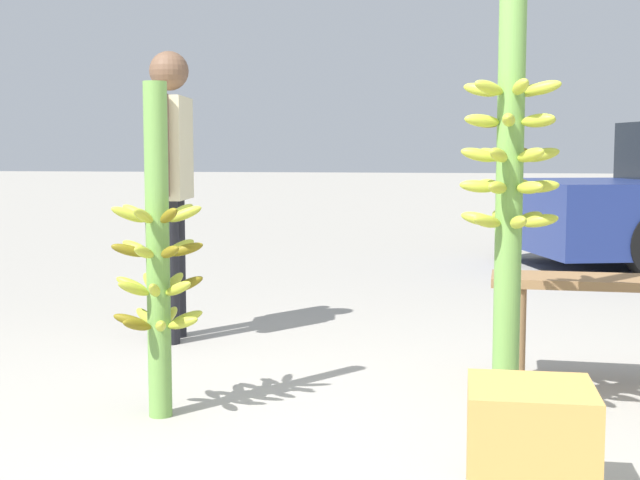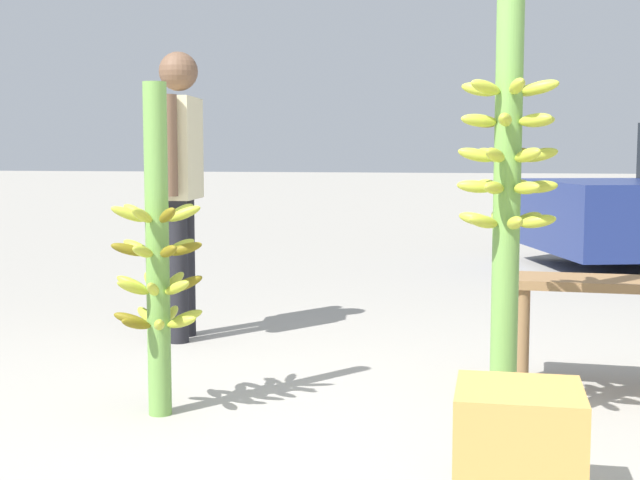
{
  "view_description": "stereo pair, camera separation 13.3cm",
  "coord_description": "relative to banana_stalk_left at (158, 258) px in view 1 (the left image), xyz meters",
  "views": [
    {
      "loc": [
        0.53,
        -2.93,
        1.06
      ],
      "look_at": [
        -0.05,
        0.67,
        0.69
      ],
      "focal_mm": 50.0,
      "sensor_mm": 36.0,
      "label": 1
    },
    {
      "loc": [
        0.66,
        -2.91,
        1.06
      ],
      "look_at": [
        -0.05,
        0.67,
        0.69
      ],
      "focal_mm": 50.0,
      "sensor_mm": 36.0,
      "label": 2
    }
  ],
  "objects": [
    {
      "name": "ground_plane",
      "position": [
        0.66,
        -0.4,
        -0.64
      ],
      "size": [
        80.0,
        80.0,
        0.0
      ],
      "primitive_type": "plane",
      "color": "#9E998E"
    },
    {
      "name": "banana_stalk_left",
      "position": [
        0.0,
        0.0,
        0.0
      ],
      "size": [
        0.37,
        0.37,
        1.33
      ],
      "color": "#6B9E47",
      "rests_on": "ground_plane"
    },
    {
      "name": "vendor_person",
      "position": [
        -0.41,
        1.39,
        0.32
      ],
      "size": [
        0.23,
        0.61,
        1.6
      ],
      "rotation": [
        0.0,
        0.0,
        1.69
      ],
      "color": "black",
      "rests_on": "ground_plane"
    },
    {
      "name": "banana_stalk_center",
      "position": [
        1.35,
        0.02,
        0.27
      ],
      "size": [
        0.37,
        0.37,
        1.69
      ],
      "color": "#6B9E47",
      "rests_on": "ground_plane"
    },
    {
      "name": "produce_crate",
      "position": [
        1.39,
        -0.7,
        -0.46
      ],
      "size": [
        0.37,
        0.37,
        0.37
      ],
      "color": "#C69347",
      "rests_on": "ground_plane"
    }
  ]
}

